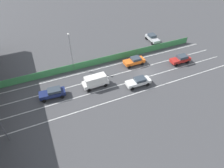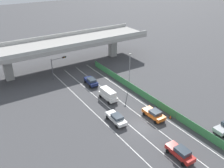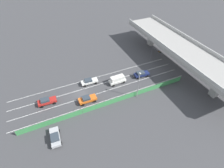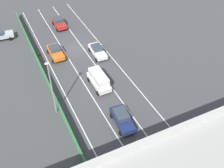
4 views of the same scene
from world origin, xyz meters
The scene contains 15 objects.
ground_plane centered at (0.00, 0.00, 0.00)m, with size 300.00×300.00×0.00m, color #424244.
lane_line_left_edge centered at (-4.84, 5.69, 0.00)m, with size 0.14×47.39×0.01m, color silver.
lane_line_mid_left centered at (-1.61, 5.69, 0.00)m, with size 0.14×47.39×0.01m, color silver.
lane_line_mid_right centered at (1.61, 5.69, 0.00)m, with size 0.14×47.39×0.01m, color silver.
lane_line_right_edge centered at (4.84, 5.69, 0.00)m, with size 0.14×47.39×0.01m, color silver.
elevated_overpass centered at (0.00, 31.39, 6.03)m, with size 45.63×10.49×7.61m.
green_fence centered at (6.40, 5.69, 0.75)m, with size 0.10×43.49×1.50m.
car_sedan_red centered at (-0.20, -8.63, 0.94)m, with size 2.02×4.46×1.72m.
car_sedan_navy centered at (0.18, 18.26, 0.93)m, with size 2.25×4.50×1.66m.
car_hatchback_white centered at (-3.04, 3.32, 0.88)m, with size 2.06×4.71×1.58m.
car_taxi_orange centered at (3.25, 0.69, 0.91)m, with size 2.09×4.49×1.66m.
car_van_white centered at (-0.10, 10.61, 1.27)m, with size 2.06×4.73×2.25m.
traffic_light centered at (-4.61, 25.68, 3.70)m, with size 3.88×0.63×5.15m.
street_lamp centered at (6.85, 12.90, 4.72)m, with size 0.60×0.36×7.87m.
traffic_cone centered at (5.73, -0.95, 0.25)m, with size 0.47×0.47×0.55m.
Camera 2 is at (-22.33, -24.85, 24.88)m, focal length 38.44 mm.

